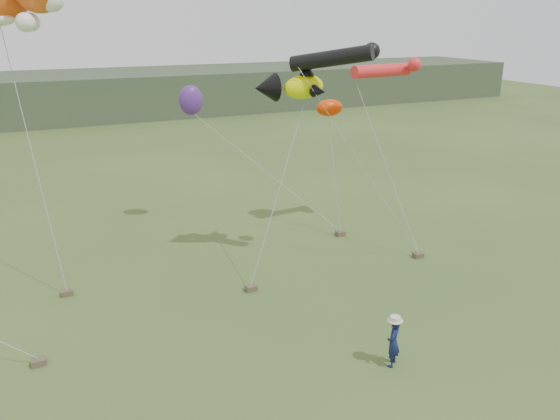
{
  "coord_description": "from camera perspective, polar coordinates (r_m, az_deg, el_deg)",
  "views": [
    {
      "loc": [
        -6.63,
        -11.17,
        8.98
      ],
      "look_at": [
        -0.3,
        3.0,
        3.51
      ],
      "focal_mm": 35.0,
      "sensor_mm": 36.0,
      "label": 1
    }
  ],
  "objects": [
    {
      "name": "ground",
      "position": [
        15.79,
        5.63,
        -15.34
      ],
      "size": [
        120.0,
        120.0,
        0.0
      ],
      "primitive_type": "plane",
      "color": "#385123",
      "rests_on": "ground"
    },
    {
      "name": "headland",
      "position": [
        56.41,
        -20.72,
        11.03
      ],
      "size": [
        90.0,
        13.0,
        4.0
      ],
      "color": "#2D3D28",
      "rests_on": "ground"
    },
    {
      "name": "festival_attendant",
      "position": [
        15.45,
        11.76,
        -13.4
      ],
      "size": [
        0.61,
        0.6,
        1.42
      ],
      "primitive_type": "imported",
      "rotation": [
        0.0,
        0.0,
        3.87
      ],
      "color": "#121A45",
      "rests_on": "ground"
    },
    {
      "name": "sandbag_anchors",
      "position": [
        19.81,
        -3.96,
        -7.26
      ],
      "size": [
        14.32,
        5.12,
        0.19
      ],
      "color": "brown",
      "rests_on": "ground"
    },
    {
      "name": "fish_kite",
      "position": [
        19.79,
        1.02,
        12.8
      ],
      "size": [
        2.6,
        1.76,
        1.35
      ],
      "color": "#DAE600",
      "rests_on": "ground"
    },
    {
      "name": "tube_kites",
      "position": [
        21.36,
        8.83,
        14.89
      ],
      "size": [
        6.51,
        4.13,
        1.53
      ],
      "color": "black",
      "rests_on": "ground"
    },
    {
      "name": "misc_kites",
      "position": [
        23.73,
        -3.32,
        11.07
      ],
      "size": [
        6.56,
        3.04,
        1.32
      ],
      "color": "#E43600",
      "rests_on": "ground"
    }
  ]
}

